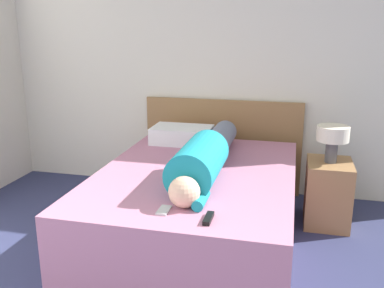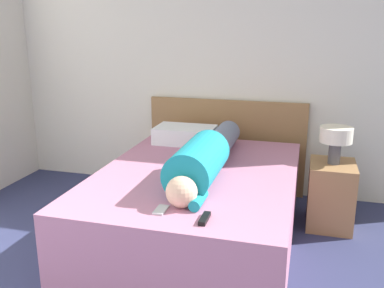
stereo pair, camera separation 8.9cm
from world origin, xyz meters
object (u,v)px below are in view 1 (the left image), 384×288
object	(u,v)px
bed	(197,207)
table_lamp	(333,137)
person_lying	(205,157)
tv_remote	(208,218)
cell_phone	(164,210)
nightstand	(328,193)
pillow_near_headboard	(182,135)

from	to	relation	value
bed	table_lamp	xyz separation A→B (m)	(1.00, 0.57, 0.47)
table_lamp	person_lying	bearing A→B (deg)	-145.70
bed	tv_remote	distance (m)	0.89
tv_remote	cell_phone	world-z (taller)	tv_remote
person_lying	tv_remote	xyz separation A→B (m)	(0.18, -0.74, -0.12)
table_lamp	person_lying	distance (m)	1.12
nightstand	tv_remote	size ratio (longest dim) A/B	3.62
tv_remote	cell_phone	distance (m)	0.28
pillow_near_headboard	tv_remote	xyz separation A→B (m)	(0.56, -1.55, -0.06)
table_lamp	tv_remote	xyz separation A→B (m)	(-0.75, -1.37, -0.17)
person_lying	tv_remote	distance (m)	0.77
nightstand	bed	bearing A→B (deg)	-150.28
nightstand	pillow_near_headboard	world-z (taller)	pillow_near_headboard
nightstand	tv_remote	xyz separation A→B (m)	(-0.75, -1.37, 0.32)
person_lying	nightstand	bearing A→B (deg)	34.30
person_lying	tv_remote	size ratio (longest dim) A/B	10.74
table_lamp	tv_remote	distance (m)	1.57
table_lamp	person_lying	xyz separation A→B (m)	(-0.92, -0.63, -0.05)
person_lying	cell_phone	xyz separation A→B (m)	(-0.10, -0.68, -0.13)
cell_phone	person_lying	bearing A→B (deg)	81.56
bed	pillow_near_headboard	xyz separation A→B (m)	(-0.31, 0.75, 0.36)
nightstand	tv_remote	distance (m)	1.59
table_lamp	tv_remote	size ratio (longest dim) A/B	2.03
table_lamp	cell_phone	bearing A→B (deg)	-127.93
tv_remote	cell_phone	xyz separation A→B (m)	(-0.28, 0.06, -0.01)
bed	person_lying	xyz separation A→B (m)	(0.08, -0.06, 0.42)
table_lamp	pillow_near_headboard	size ratio (longest dim) A/B	0.56
bed	table_lamp	size ratio (longest dim) A/B	6.51
nightstand	tv_remote	bearing A→B (deg)	-118.54
bed	nightstand	bearing A→B (deg)	29.72
nightstand	person_lying	world-z (taller)	person_lying
nightstand	pillow_near_headboard	distance (m)	1.38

